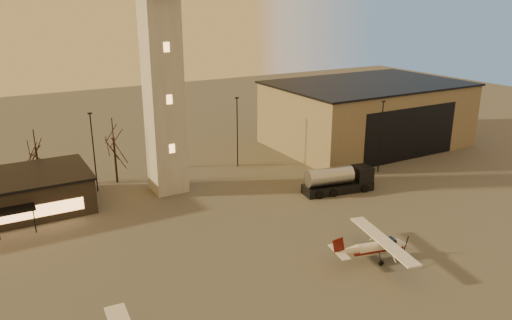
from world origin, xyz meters
The scene contains 7 objects.
ground centered at (0.00, 0.00, 0.00)m, with size 220.00×220.00×0.00m, color #464441.
control_tower centered at (0.00, 30.00, 16.33)m, with size 6.80×6.80×32.60m.
hangar centered at (36.00, 33.98, 5.15)m, with size 30.60×20.60×10.30m.
light_poles centered at (0.50, 31.00, 5.41)m, with size 58.50×12.25×10.14m.
tree_row centered at (-13.70, 39.16, 5.94)m, with size 37.20×9.20×8.80m.
cessna_front centered at (10.90, 3.41, 0.97)m, with size 8.20×10.30×2.84m.
fuel_truck centered at (18.27, 18.82, 1.32)m, with size 9.32×4.19×3.34m.
Camera 1 is at (-19.60, -27.10, 23.26)m, focal length 35.00 mm.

